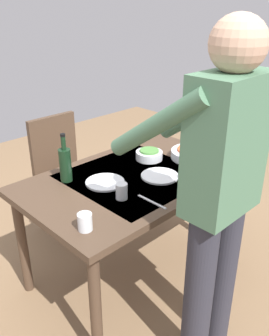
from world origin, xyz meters
name	(u,v)px	position (x,y,z in m)	size (l,w,h in m)	color
ground_plane	(134,270)	(0.00, 0.00, 0.00)	(6.00, 6.00, 0.00)	#846647
dining_table	(134,187)	(0.00, 0.00, 0.66)	(1.38, 0.86, 0.74)	#4C3828
chair_near	(63,167)	(0.00, -0.81, 0.53)	(0.40, 0.40, 0.91)	#352114
person_server	(217,191)	(0.17, 0.69, 0.96)	(0.42, 0.61, 1.69)	#2D2D38
wine_bottle	(65,164)	(0.34, -0.24, 0.85)	(0.07, 0.07, 0.30)	black
wine_glass_left	(196,169)	(-0.16, 0.34, 0.84)	(0.07, 0.07, 0.15)	white
wine_glass_right	(224,157)	(-0.43, 0.35, 0.84)	(0.07, 0.07, 0.15)	white
water_cup_near_left	(122,191)	(0.25, 0.15, 0.79)	(0.06, 0.06, 0.09)	silver
water_cup_near_right	(201,170)	(-0.27, 0.30, 0.79)	(0.07, 0.07, 0.09)	silver
water_cup_far_left	(85,222)	(0.57, 0.25, 0.78)	(0.07, 0.07, 0.09)	silver
serving_bowl_pasta	(193,154)	(-0.47, 0.09, 0.77)	(0.30, 0.30, 0.07)	silver
side_bowl_salad	(149,155)	(-0.25, -0.11, 0.77)	(0.18, 0.18, 0.07)	silver
dinner_plate_near	(105,182)	(0.20, -0.05, 0.75)	(0.23, 0.23, 0.01)	silver
dinner_plate_far	(160,176)	(-0.10, 0.12, 0.75)	(0.23, 0.23, 0.01)	silver
table_knife	(152,202)	(0.16, 0.30, 0.74)	(0.01, 0.20, 0.01)	silver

